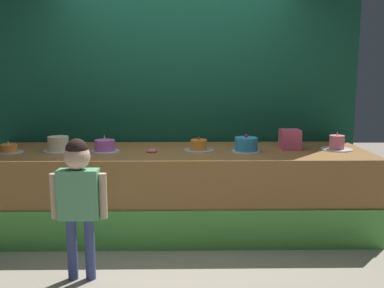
{
  "coord_description": "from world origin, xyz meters",
  "views": [
    {
      "loc": [
        0.09,
        -3.74,
        1.57
      ],
      "look_at": [
        0.16,
        0.32,
        0.91
      ],
      "focal_mm": 41.14,
      "sensor_mm": 36.0,
      "label": 1
    }
  ],
  "objects_px": {
    "donut": "(152,151)",
    "cake_right": "(246,145)",
    "child_figure": "(79,190)",
    "cake_far_left": "(9,149)",
    "cake_center_left": "(105,146)",
    "cake_center_right": "(199,146)",
    "cake_far_right": "(337,144)",
    "cake_left": "(58,144)",
    "pink_box": "(290,139)"
  },
  "relations": [
    {
      "from": "donut",
      "to": "cake_right",
      "type": "distance_m",
      "value": 0.92
    },
    {
      "from": "child_figure",
      "to": "cake_far_left",
      "type": "xyz_separation_m",
      "value": [
        -0.9,
        0.98,
        0.14
      ]
    },
    {
      "from": "cake_center_left",
      "to": "cake_center_right",
      "type": "relative_size",
      "value": 0.92
    },
    {
      "from": "child_figure",
      "to": "cake_far_left",
      "type": "bearing_deg",
      "value": 132.34
    },
    {
      "from": "child_figure",
      "to": "cake_far_right",
      "type": "distance_m",
      "value": 2.55
    },
    {
      "from": "child_figure",
      "to": "cake_center_left",
      "type": "xyz_separation_m",
      "value": [
        0.02,
        1.02,
        0.16
      ]
    },
    {
      "from": "cake_left",
      "to": "pink_box",
      "type": "bearing_deg",
      "value": 2.21
    },
    {
      "from": "donut",
      "to": "cake_center_right",
      "type": "height_order",
      "value": "cake_center_right"
    },
    {
      "from": "cake_left",
      "to": "cake_far_right",
      "type": "bearing_deg",
      "value": 0.82
    },
    {
      "from": "cake_left",
      "to": "cake_far_right",
      "type": "xyz_separation_m",
      "value": [
        2.74,
        0.04,
        -0.01
      ]
    },
    {
      "from": "cake_far_left",
      "to": "cake_center_left",
      "type": "xyz_separation_m",
      "value": [
        0.91,
        0.03,
        0.02
      ]
    },
    {
      "from": "donut",
      "to": "pink_box",
      "type": "bearing_deg",
      "value": 6.86
    },
    {
      "from": "child_figure",
      "to": "donut",
      "type": "bearing_deg",
      "value": 64.0
    },
    {
      "from": "cake_left",
      "to": "cake_right",
      "type": "height_order",
      "value": "cake_right"
    },
    {
      "from": "cake_center_left",
      "to": "cake_center_right",
      "type": "height_order",
      "value": "cake_center_left"
    },
    {
      "from": "pink_box",
      "to": "cake_right",
      "type": "height_order",
      "value": "pink_box"
    },
    {
      "from": "donut",
      "to": "cake_right",
      "type": "xyz_separation_m",
      "value": [
        0.91,
        0.03,
        0.05
      ]
    },
    {
      "from": "child_figure",
      "to": "cake_center_right",
      "type": "xyz_separation_m",
      "value": [
        0.93,
        1.06,
        0.15
      ]
    },
    {
      "from": "cake_center_right",
      "to": "cake_far_left",
      "type": "bearing_deg",
      "value": -177.67
    },
    {
      "from": "pink_box",
      "to": "cake_left",
      "type": "relative_size",
      "value": 0.67
    },
    {
      "from": "cake_right",
      "to": "child_figure",
      "type": "bearing_deg",
      "value": -144.25
    },
    {
      "from": "cake_far_left",
      "to": "cake_right",
      "type": "relative_size",
      "value": 1.0
    },
    {
      "from": "pink_box",
      "to": "cake_far_left",
      "type": "relative_size",
      "value": 0.72
    },
    {
      "from": "child_figure",
      "to": "donut",
      "type": "height_order",
      "value": "child_figure"
    },
    {
      "from": "donut",
      "to": "cake_far_left",
      "type": "distance_m",
      "value": 1.37
    },
    {
      "from": "cake_center_right",
      "to": "cake_right",
      "type": "xyz_separation_m",
      "value": [
        0.46,
        -0.06,
        0.02
      ]
    },
    {
      "from": "pink_box",
      "to": "cake_center_left",
      "type": "height_order",
      "value": "pink_box"
    },
    {
      "from": "child_figure",
      "to": "donut",
      "type": "relative_size",
      "value": 10.73
    },
    {
      "from": "cake_left",
      "to": "cake_right",
      "type": "bearing_deg",
      "value": -1.58
    },
    {
      "from": "cake_center_right",
      "to": "cake_right",
      "type": "height_order",
      "value": "cake_right"
    },
    {
      "from": "cake_far_left",
      "to": "cake_left",
      "type": "relative_size",
      "value": 0.93
    },
    {
      "from": "cake_center_right",
      "to": "pink_box",
      "type": "bearing_deg",
      "value": 5.02
    },
    {
      "from": "pink_box",
      "to": "cake_left",
      "type": "distance_m",
      "value": 2.29
    },
    {
      "from": "cake_center_right",
      "to": "child_figure",
      "type": "bearing_deg",
      "value": -131.37
    },
    {
      "from": "cake_far_left",
      "to": "cake_far_right",
      "type": "height_order",
      "value": "cake_far_right"
    },
    {
      "from": "child_figure",
      "to": "cake_center_left",
      "type": "distance_m",
      "value": 1.03
    },
    {
      "from": "pink_box",
      "to": "cake_far_right",
      "type": "xyz_separation_m",
      "value": [
        0.46,
        -0.05,
        -0.04
      ]
    },
    {
      "from": "child_figure",
      "to": "cake_far_right",
      "type": "height_order",
      "value": "child_figure"
    },
    {
      "from": "donut",
      "to": "cake_right",
      "type": "height_order",
      "value": "cake_right"
    },
    {
      "from": "cake_center_left",
      "to": "cake_right",
      "type": "height_order",
      "value": "cake_center_left"
    },
    {
      "from": "child_figure",
      "to": "cake_right",
      "type": "relative_size",
      "value": 4.01
    },
    {
      "from": "pink_box",
      "to": "cake_far_left",
      "type": "distance_m",
      "value": 2.75
    },
    {
      "from": "cake_left",
      "to": "cake_far_right",
      "type": "distance_m",
      "value": 2.74
    },
    {
      "from": "cake_left",
      "to": "child_figure",
      "type": "bearing_deg",
      "value": -67.3
    },
    {
      "from": "cake_center_left",
      "to": "cake_center_right",
      "type": "xyz_separation_m",
      "value": [
        0.91,
        0.04,
        -0.01
      ]
    },
    {
      "from": "pink_box",
      "to": "donut",
      "type": "distance_m",
      "value": 1.38
    },
    {
      "from": "donut",
      "to": "cake_far_left",
      "type": "bearing_deg",
      "value": 179.58
    },
    {
      "from": "child_figure",
      "to": "cake_left",
      "type": "xyz_separation_m",
      "value": [
        -0.44,
        1.05,
        0.17
      ]
    },
    {
      "from": "cake_center_left",
      "to": "donut",
      "type": "bearing_deg",
      "value": -5.49
    },
    {
      "from": "pink_box",
      "to": "cake_far_right",
      "type": "bearing_deg",
      "value": -6.1
    }
  ]
}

